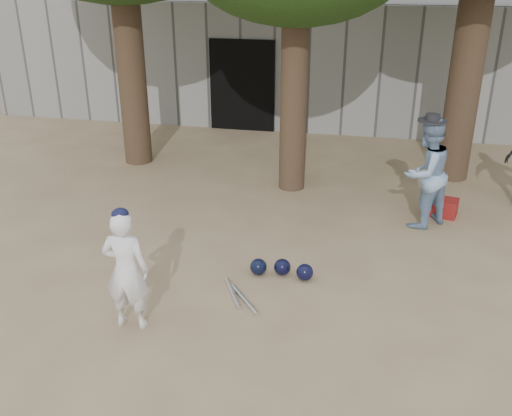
# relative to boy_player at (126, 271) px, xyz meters

# --- Properties ---
(ground) EXTENTS (70.00, 70.00, 0.00)m
(ground) POSITION_rel_boy_player_xyz_m (0.58, 0.54, -0.73)
(ground) COLOR #937C5E
(ground) RESTS_ON ground
(boy_player) EXTENTS (0.55, 0.38, 1.47)m
(boy_player) POSITION_rel_boy_player_xyz_m (0.00, 0.00, 0.00)
(boy_player) COLOR white
(boy_player) RESTS_ON ground
(spectator_blue) EXTENTS (1.08, 1.08, 1.76)m
(spectator_blue) POSITION_rel_boy_player_xyz_m (3.46, 3.56, 0.15)
(spectator_blue) COLOR #7F9EC4
(spectator_blue) RESTS_ON ground
(red_bag) EXTENTS (0.49, 0.42, 0.30)m
(red_bag) POSITION_rel_boy_player_xyz_m (3.87, 4.00, -0.58)
(red_bag) COLOR maroon
(red_bag) RESTS_ON ground
(back_building) EXTENTS (16.00, 5.24, 3.00)m
(back_building) POSITION_rel_boy_player_xyz_m (0.58, 10.88, 0.77)
(back_building) COLOR gray
(back_building) RESTS_ON ground
(helmet_row) EXTENTS (0.87, 0.31, 0.23)m
(helmet_row) POSITION_rel_boy_player_xyz_m (1.55, 1.47, -0.62)
(helmet_row) COLOR black
(helmet_row) RESTS_ON ground
(bat_pile) EXTENTS (0.62, 0.75, 0.06)m
(bat_pile) POSITION_rel_boy_player_xyz_m (1.10, 0.82, -0.71)
(bat_pile) COLOR silver
(bat_pile) RESTS_ON ground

